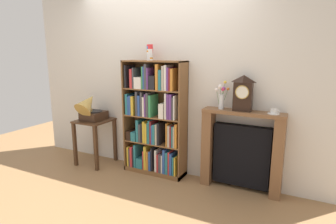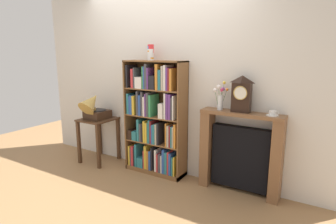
{
  "view_description": "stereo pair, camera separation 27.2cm",
  "coord_description": "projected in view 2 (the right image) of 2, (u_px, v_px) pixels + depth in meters",
  "views": [
    {
      "loc": [
        1.86,
        -3.13,
        1.68
      ],
      "look_at": [
        0.21,
        0.14,
        0.9
      ],
      "focal_mm": 30.06,
      "sensor_mm": 36.0,
      "label": 1
    },
    {
      "loc": [
        2.09,
        -3.0,
        1.68
      ],
      "look_at": [
        0.21,
        0.14,
        0.9
      ],
      "focal_mm": 30.06,
      "sensor_mm": 36.0,
      "label": 2
    }
  ],
  "objects": [
    {
      "name": "cup_stack",
      "position": [
        151.0,
        52.0,
        3.73
      ],
      "size": [
        0.08,
        0.08,
        0.21
      ],
      "color": "white",
      "rests_on": "bookshelf"
    },
    {
      "name": "side_table_left",
      "position": [
        98.0,
        130.0,
        4.33
      ],
      "size": [
        0.47,
        0.5,
        0.68
      ],
      "color": "#472D1C",
      "rests_on": "ground"
    },
    {
      "name": "mantel_clock",
      "position": [
        242.0,
        94.0,
        3.21
      ],
      "size": [
        0.21,
        0.12,
        0.42
      ],
      "color": "black",
      "rests_on": "fireplace_mantel"
    },
    {
      "name": "gramophone",
      "position": [
        94.0,
        107.0,
        4.2
      ],
      "size": [
        0.3,
        0.47,
        0.46
      ],
      "color": "#382316",
      "rests_on": "side_table_left"
    },
    {
      "name": "wall_back",
      "position": [
        168.0,
        80.0,
        3.86
      ],
      "size": [
        4.54,
        0.08,
        2.6
      ],
      "primitive_type": "cube",
      "color": "silver",
      "rests_on": "ground"
    },
    {
      "name": "teacup_with_saucer",
      "position": [
        273.0,
        113.0,
        3.08
      ],
      "size": [
        0.14,
        0.14,
        0.05
      ],
      "color": "white",
      "rests_on": "fireplace_mantel"
    },
    {
      "name": "bookshelf",
      "position": [
        155.0,
        123.0,
        3.88
      ],
      "size": [
        0.87,
        0.28,
        1.57
      ],
      "color": "brown",
      "rests_on": "ground"
    },
    {
      "name": "fireplace_mantel",
      "position": [
        240.0,
        153.0,
        3.37
      ],
      "size": [
        0.97,
        0.23,
        1.0
      ],
      "color": "brown",
      "rests_on": "ground"
    },
    {
      "name": "ground_plane",
      "position": [
        150.0,
        176.0,
        3.92
      ],
      "size": [
        7.54,
        6.4,
        0.02
      ],
      "primitive_type": "cube",
      "color": "#997047"
    },
    {
      "name": "flower_vase",
      "position": [
        220.0,
        97.0,
        3.36
      ],
      "size": [
        0.15,
        0.17,
        0.34
      ],
      "color": "silver",
      "rests_on": "fireplace_mantel"
    }
  ]
}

